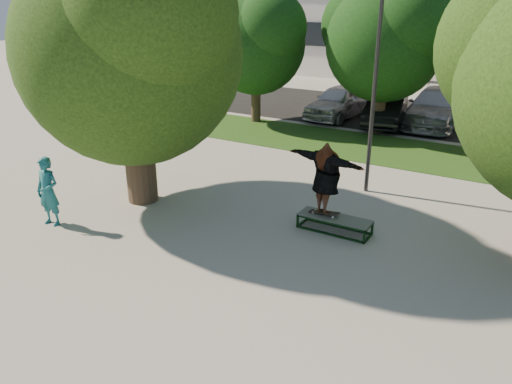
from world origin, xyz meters
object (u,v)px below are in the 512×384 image
Objects in this scene: lamppost at (375,85)px; car_grey at (445,104)px; tree_left at (129,39)px; grind_box at (334,224)px; bystander at (48,192)px; car_dark at (386,108)px; car_silver_b at (436,107)px; car_silver_a at (339,101)px.

lamppost is 1.22× the size of car_grey.
tree_left is at bearing -120.76° from car_grey.
car_grey is at bearing 90.56° from lamppost.
grind_box is 7.19m from bystander.
bystander is 15.41m from car_dark.
grind_box is 0.33× the size of car_silver_b.
bystander is (-6.05, -6.41, -2.26)m from lamppost.
bystander reaches higher than grind_box.
tree_left is 1.59× the size of car_dark.
tree_left is 3.95× the size of grind_box.
car_grey is (4.39, 2.36, -0.07)m from car_silver_a.
car_silver_a is (0.79, 12.68, -3.65)m from tree_left.
car_silver_a is at bearing 76.26° from bystander.
car_grey is (5.94, 17.54, -0.19)m from bystander.
tree_left reaches higher than lamppost.
grind_box is at bearing -88.88° from car_dark.
car_dark is (3.15, 12.41, -3.68)m from tree_left.
car_grey is (-0.38, 14.20, 0.51)m from grind_box.
lamppost is 1.36× the size of car_dark.
tree_left is 1.57× the size of car_silver_a.
grind_box is 0.40× the size of car_silver_a.
tree_left is at bearing -112.37° from car_silver_b.
car_dark is (3.91, 14.91, -0.15)m from bystander.
grind_box is at bearing -89.67° from car_silver_b.
tree_left reaches higher than car_grey.
lamppost is at bearing -101.18° from car_grey.
grind_box is at bearing -100.19° from car_grey.
tree_left is at bearing -143.58° from lamppost.
car_silver_a is (-4.77, 11.84, 0.58)m from grind_box.
bystander reaches higher than car_silver_a.
tree_left is at bearing -114.92° from car_dark.
tree_left is 4.01× the size of bystander.
car_silver_a is at bearing 111.96° from grind_box.
bystander is 18.52m from car_grey.
lamppost reaches higher than car_silver_a.
lamppost is 10.14m from car_silver_a.
car_dark is at bearing 67.39° from bystander.
lamppost reaches higher than car_dark.
lamppost reaches higher than grind_box.
car_dark is at bearing -1.59° from car_silver_a.
bystander is 0.35× the size of car_grey.
tree_left is at bearing -171.46° from grind_box.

